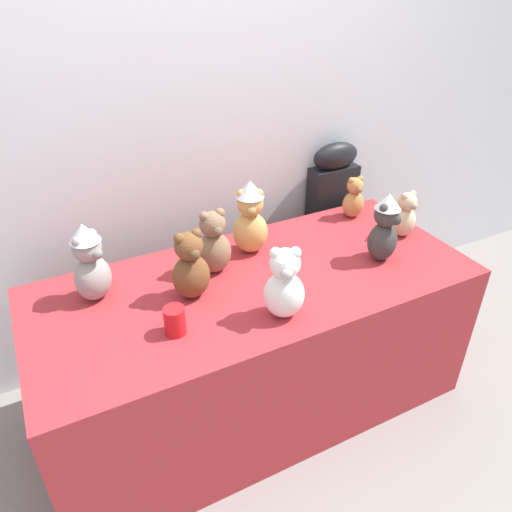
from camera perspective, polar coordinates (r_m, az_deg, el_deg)
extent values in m
plane|color=gray|center=(2.44, 2.85, -20.31)|extent=(10.00, 10.00, 0.00)
cube|color=silver|center=(2.41, -7.55, 16.58)|extent=(7.00, 0.08, 2.60)
cube|color=maroon|center=(2.32, 0.00, -10.33)|extent=(1.91, 0.83, 0.74)
cube|color=black|center=(2.97, 8.46, 2.03)|extent=(0.28, 0.12, 0.92)
ellipsoid|color=black|center=(2.75, 9.33, 11.49)|extent=(0.28, 0.12, 0.15)
ellipsoid|color=tan|center=(2.23, -0.67, 2.79)|extent=(0.20, 0.19, 0.20)
sphere|color=tan|center=(2.16, -0.69, 6.19)|extent=(0.12, 0.12, 0.12)
sphere|color=tan|center=(2.14, -1.69, 7.28)|extent=(0.04, 0.04, 0.04)
sphere|color=tan|center=(2.15, 0.29, 7.34)|extent=(0.04, 0.04, 0.04)
sphere|color=olive|center=(2.12, -0.61, 5.33)|extent=(0.05, 0.05, 0.05)
cone|color=silver|center=(2.13, -0.70, 7.92)|extent=(0.13, 0.13, 0.08)
ellipsoid|color=gray|center=(2.03, -18.58, -2.48)|extent=(0.20, 0.19, 0.19)
sphere|color=gray|center=(1.96, -19.27, 0.89)|extent=(0.11, 0.11, 0.11)
sphere|color=gray|center=(1.92, -20.24, 1.54)|extent=(0.04, 0.04, 0.04)
sphere|color=gray|center=(1.96, -18.78, 2.46)|extent=(0.04, 0.04, 0.04)
sphere|color=slate|center=(1.93, -18.24, 0.28)|extent=(0.05, 0.05, 0.05)
cone|color=silver|center=(1.93, -19.63, 2.62)|extent=(0.12, 0.12, 0.07)
ellipsoid|color=#CCB78E|center=(2.48, 16.99, 3.86)|extent=(0.13, 0.11, 0.15)
sphere|color=#CCB78E|center=(2.44, 17.39, 6.13)|extent=(0.09, 0.09, 0.09)
sphere|color=#CCB78E|center=(2.40, 17.09, 6.72)|extent=(0.03, 0.03, 0.03)
sphere|color=#CCB78E|center=(2.44, 17.95, 7.00)|extent=(0.03, 0.03, 0.03)
sphere|color=#9D8E71|center=(2.42, 18.03, 5.61)|extent=(0.04, 0.04, 0.04)
ellipsoid|color=#7F6047|center=(2.10, -4.94, 0.43)|extent=(0.15, 0.13, 0.19)
sphere|color=#7F6047|center=(2.03, -5.12, 3.76)|extent=(0.11, 0.11, 0.11)
sphere|color=#7F6047|center=(2.00, -6.10, 4.64)|extent=(0.04, 0.04, 0.04)
sphere|color=#7F6047|center=(2.02, -4.27, 5.08)|extent=(0.04, 0.04, 0.04)
sphere|color=brown|center=(2.00, -4.56, 2.93)|extent=(0.05, 0.05, 0.05)
ellipsoid|color=white|center=(1.84, 3.31, -4.58)|extent=(0.20, 0.19, 0.19)
sphere|color=white|center=(1.76, 3.45, -0.86)|extent=(0.12, 0.12, 0.12)
sphere|color=white|center=(1.73, 2.32, 0.36)|extent=(0.04, 0.04, 0.04)
sphere|color=white|center=(1.74, 4.67, 0.41)|extent=(0.04, 0.04, 0.04)
sphere|color=#B4B3AF|center=(1.72, 3.59, -2.04)|extent=(0.05, 0.05, 0.05)
ellipsoid|color=#383533|center=(2.25, 14.62, 1.67)|extent=(0.18, 0.17, 0.18)
sphere|color=#383533|center=(2.19, 15.09, 4.71)|extent=(0.11, 0.11, 0.11)
sphere|color=#383533|center=(2.14, 14.83, 5.41)|extent=(0.04, 0.04, 0.04)
sphere|color=#383533|center=(2.20, 15.66, 5.99)|extent=(0.04, 0.04, 0.04)
sphere|color=#32302E|center=(2.18, 16.13, 4.09)|extent=(0.05, 0.05, 0.05)
cone|color=silver|center=(2.16, 15.34, 6.25)|extent=(0.11, 0.11, 0.07)
ellipsoid|color=#B27A42|center=(2.61, 11.34, 5.99)|extent=(0.12, 0.11, 0.14)
sphere|color=#B27A42|center=(2.56, 11.59, 8.10)|extent=(0.09, 0.09, 0.09)
sphere|color=#B27A42|center=(2.54, 11.16, 8.71)|extent=(0.03, 0.03, 0.03)
sphere|color=#B27A42|center=(2.56, 12.17, 8.85)|extent=(0.03, 0.03, 0.03)
sphere|color=olive|center=(2.54, 12.00, 7.62)|extent=(0.04, 0.04, 0.04)
ellipsoid|color=brown|center=(1.95, -7.61, -2.39)|extent=(0.16, 0.14, 0.19)
sphere|color=brown|center=(1.88, -7.91, 1.14)|extent=(0.11, 0.11, 0.11)
sphere|color=brown|center=(1.85, -9.01, 2.04)|extent=(0.04, 0.04, 0.04)
sphere|color=brown|center=(1.87, -7.02, 2.60)|extent=(0.04, 0.04, 0.04)
sphere|color=brown|center=(1.85, -7.28, 0.21)|extent=(0.05, 0.05, 0.05)
cylinder|color=red|center=(1.80, -9.52, -7.50)|extent=(0.08, 0.08, 0.11)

